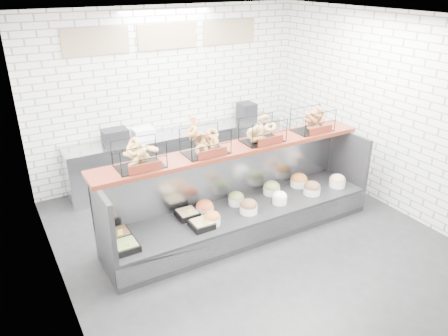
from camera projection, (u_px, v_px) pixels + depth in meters
ground at (253, 242)px, 6.17m from camera, size 5.50×5.50×0.00m
room_shell at (232, 89)px, 5.80m from camera, size 5.02×5.51×3.01m
display_case at (241, 211)px, 6.31m from camera, size 4.00×0.90×1.20m
bagel_shelf at (235, 139)px, 6.01m from camera, size 4.10×0.50×0.40m
prep_counter at (180, 154)px, 7.90m from camera, size 4.00×0.60×1.20m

